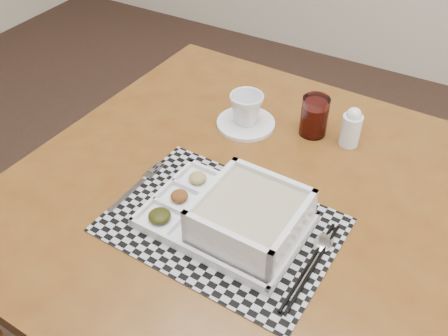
{
  "coord_description": "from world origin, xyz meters",
  "views": [
    {
      "loc": [
        0.38,
        -0.29,
        1.51
      ],
      "look_at": [
        -0.0,
        0.38,
        0.84
      ],
      "focal_mm": 40.0,
      "sensor_mm": 36.0,
      "label": 1
    }
  ],
  "objects_px": {
    "cup": "(246,109)",
    "juice_glass": "(314,117)",
    "creamer_bottle": "(351,127)",
    "dining_table": "(246,213)",
    "serving_tray": "(243,219)"
  },
  "relations": [
    {
      "from": "serving_tray",
      "to": "creamer_bottle",
      "type": "relative_size",
      "value": 3.17
    },
    {
      "from": "cup",
      "to": "juice_glass",
      "type": "relative_size",
      "value": 0.85
    },
    {
      "from": "dining_table",
      "to": "cup",
      "type": "relative_size",
      "value": 12.08
    },
    {
      "from": "dining_table",
      "to": "creamer_bottle",
      "type": "distance_m",
      "value": 0.33
    },
    {
      "from": "serving_tray",
      "to": "juice_glass",
      "type": "height_order",
      "value": "juice_glass"
    },
    {
      "from": "serving_tray",
      "to": "juice_glass",
      "type": "relative_size",
      "value": 3.23
    },
    {
      "from": "creamer_bottle",
      "to": "dining_table",
      "type": "bearing_deg",
      "value": -117.46
    },
    {
      "from": "dining_table",
      "to": "cup",
      "type": "xyz_separation_m",
      "value": [
        -0.11,
        0.21,
        0.13
      ]
    },
    {
      "from": "dining_table",
      "to": "cup",
      "type": "height_order",
      "value": "cup"
    },
    {
      "from": "dining_table",
      "to": "juice_glass",
      "type": "relative_size",
      "value": 10.27
    },
    {
      "from": "dining_table",
      "to": "cup",
      "type": "bearing_deg",
      "value": 118.41
    },
    {
      "from": "cup",
      "to": "creamer_bottle",
      "type": "xyz_separation_m",
      "value": [
        0.25,
        0.06,
        -0.0
      ]
    },
    {
      "from": "cup",
      "to": "creamer_bottle",
      "type": "distance_m",
      "value": 0.26
    },
    {
      "from": "dining_table",
      "to": "serving_tray",
      "type": "relative_size",
      "value": 3.18
    },
    {
      "from": "juice_glass",
      "to": "serving_tray",
      "type": "bearing_deg",
      "value": -88.95
    }
  ]
}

